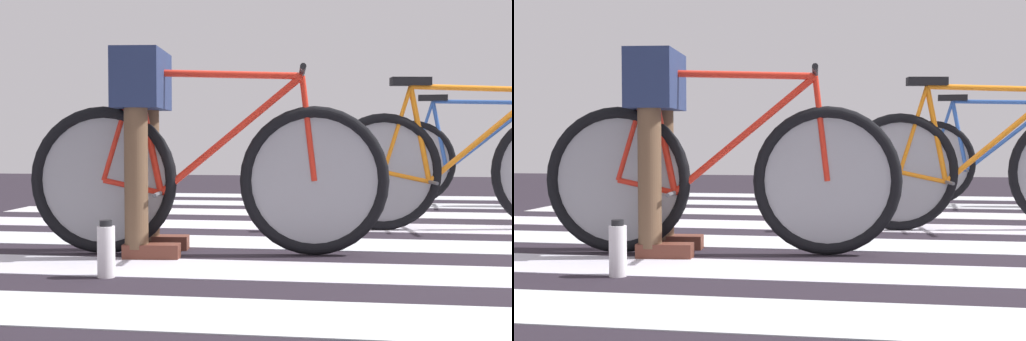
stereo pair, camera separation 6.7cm
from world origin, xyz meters
TOP-DOWN VIEW (x-y plane):
  - ground at (0.00, 0.00)m, footprint 18.00×14.00m
  - crosswalk_markings at (0.02, 0.04)m, footprint 5.48×6.53m
  - bicycle_1_of_3 at (-0.75, -0.34)m, footprint 1.73×0.52m
  - cyclist_1_of_3 at (-1.06, -0.37)m, footprint 0.35×0.43m
  - bicycle_2_of_3 at (0.63, 0.76)m, footprint 1.72×0.55m
  - bicycle_3_of_3 at (0.95, 2.39)m, footprint 1.74×0.52m
  - water_bottle at (-1.03, -0.95)m, footprint 0.07×0.07m

SIDE VIEW (x-z plane):
  - ground at x=0.00m, z-range 0.00..0.02m
  - crosswalk_markings at x=0.02m, z-range 0.02..0.02m
  - water_bottle at x=-1.03m, z-range 0.01..0.25m
  - bicycle_1_of_3 at x=-0.75m, z-range -0.06..0.87m
  - bicycle_2_of_3 at x=0.63m, z-range -0.06..0.87m
  - bicycle_3_of_3 at x=0.95m, z-range -0.06..0.87m
  - cyclist_1_of_3 at x=-1.06m, z-range 0.16..1.15m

